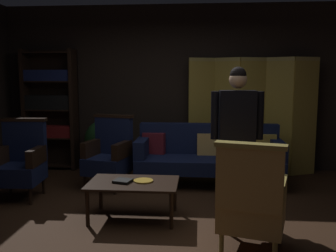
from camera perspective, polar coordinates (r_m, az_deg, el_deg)
The scene contains 13 objects.
ground_plane at distance 4.35m, azimuth -0.91°, elevation -13.93°, with size 10.00×10.00×0.00m, color #331E11.
back_wall at distance 6.49m, azimuth 1.23°, elevation 5.86°, with size 7.20×0.10×2.80m, color black.
folding_screen at distance 6.28m, azimuth 12.71°, elevation 1.82°, with size 2.09×0.35×1.90m.
bookshelf at distance 6.74m, azimuth -17.50°, elevation 2.77°, with size 0.90×0.32×2.05m.
velvet_couch at distance 5.60m, azimuth 6.20°, elevation -4.22°, with size 2.12×0.78×0.88m.
coffee_table at distance 4.26m, azimuth -5.32°, elevation -9.10°, with size 1.00×0.64×0.42m.
armchair_gilt_accent at distance 3.49m, azimuth 12.63°, elevation -11.04°, with size 0.72×0.71×1.04m.
armchair_wing_left at distance 5.46m, azimuth -8.98°, elevation -4.19°, with size 0.70×0.70×1.04m.
armchair_wing_right at distance 5.30m, azimuth -21.57°, elevation -4.99°, with size 0.61×0.60×1.04m.
standing_figure at distance 4.28m, azimuth 10.47°, elevation -0.20°, with size 0.59×0.24×1.70m.
potted_plant at distance 6.33m, azimuth -10.09°, elevation -2.51°, with size 0.57×0.57×0.86m.
book_black_cloth at distance 4.25m, azimuth -6.91°, elevation -8.32°, with size 0.18×0.17×0.03m, color black.
brass_tray at distance 4.26m, azimuth -3.78°, elevation -8.34°, with size 0.22×0.22×0.02m, color gold.
Camera 1 is at (0.41, -4.03, 1.59)m, focal length 39.93 mm.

